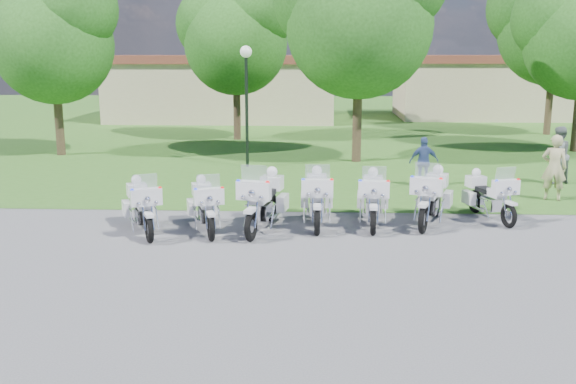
{
  "coord_description": "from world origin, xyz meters",
  "views": [
    {
      "loc": [
        0.1,
        -13.96,
        4.25
      ],
      "look_at": [
        -0.62,
        1.2,
        0.95
      ],
      "focal_mm": 40.0,
      "sensor_mm": 36.0,
      "label": 1
    }
  ],
  "objects_px": {
    "lamp_post": "(246,77)",
    "bystander_b": "(558,155)",
    "motorcycle_2": "(264,200)",
    "motorcycle_4": "(373,198)",
    "motorcycle_1": "(205,205)",
    "bystander_c": "(424,162)",
    "motorcycle_5": "(432,196)",
    "motorcycle_6": "(489,195)",
    "motorcycle_3": "(317,197)",
    "bystander_a": "(554,168)",
    "motorcycle_0": "(142,206)"
  },
  "relations": [
    {
      "from": "motorcycle_4",
      "to": "lamp_post",
      "type": "xyz_separation_m",
      "value": [
        -4.07,
        8.14,
        2.7
      ]
    },
    {
      "from": "motorcycle_0",
      "to": "motorcycle_4",
      "type": "distance_m",
      "value": 5.7
    },
    {
      "from": "motorcycle_5",
      "to": "bystander_b",
      "type": "xyz_separation_m",
      "value": [
        4.98,
        5.25,
        0.24
      ]
    },
    {
      "from": "lamp_post",
      "to": "motorcycle_2",
      "type": "bearing_deg",
      "value": -81.14
    },
    {
      "from": "bystander_b",
      "to": "bystander_c",
      "type": "relative_size",
      "value": 1.18
    },
    {
      "from": "motorcycle_4",
      "to": "bystander_c",
      "type": "relative_size",
      "value": 1.51
    },
    {
      "from": "motorcycle_4",
      "to": "bystander_b",
      "type": "bearing_deg",
      "value": -136.11
    },
    {
      "from": "bystander_a",
      "to": "bystander_b",
      "type": "distance_m",
      "value": 2.64
    },
    {
      "from": "motorcycle_1",
      "to": "motorcycle_5",
      "type": "distance_m",
      "value": 5.69
    },
    {
      "from": "motorcycle_4",
      "to": "motorcycle_5",
      "type": "xyz_separation_m",
      "value": [
        1.49,
        0.17,
        0.03
      ]
    },
    {
      "from": "motorcycle_0",
      "to": "motorcycle_5",
      "type": "distance_m",
      "value": 7.2
    },
    {
      "from": "motorcycle_2",
      "to": "bystander_c",
      "type": "height_order",
      "value": "motorcycle_2"
    },
    {
      "from": "lamp_post",
      "to": "bystander_a",
      "type": "relative_size",
      "value": 2.33
    },
    {
      "from": "motorcycle_0",
      "to": "motorcycle_1",
      "type": "bearing_deg",
      "value": 164.89
    },
    {
      "from": "motorcycle_2",
      "to": "motorcycle_4",
      "type": "xyz_separation_m",
      "value": [
        2.71,
        0.6,
        -0.05
      ]
    },
    {
      "from": "motorcycle_1",
      "to": "motorcycle_6",
      "type": "relative_size",
      "value": 1.02
    },
    {
      "from": "motorcycle_0",
      "to": "motorcycle_3",
      "type": "height_order",
      "value": "motorcycle_3"
    },
    {
      "from": "lamp_post",
      "to": "motorcycle_5",
      "type": "bearing_deg",
      "value": -55.04
    },
    {
      "from": "bystander_b",
      "to": "motorcycle_3",
      "type": "bearing_deg",
      "value": 3.01
    },
    {
      "from": "bystander_a",
      "to": "bystander_b",
      "type": "xyz_separation_m",
      "value": [
        0.98,
        2.46,
        -0.02
      ]
    },
    {
      "from": "motorcycle_5",
      "to": "motorcycle_4",
      "type": "bearing_deg",
      "value": 26.35
    },
    {
      "from": "motorcycle_1",
      "to": "bystander_c",
      "type": "distance_m",
      "value": 8.31
    },
    {
      "from": "motorcycle_5",
      "to": "bystander_c",
      "type": "relative_size",
      "value": 1.5
    },
    {
      "from": "motorcycle_1",
      "to": "bystander_b",
      "type": "height_order",
      "value": "bystander_b"
    },
    {
      "from": "motorcycle_4",
      "to": "bystander_b",
      "type": "xyz_separation_m",
      "value": [
        6.48,
        5.43,
        0.27
      ]
    },
    {
      "from": "motorcycle_3",
      "to": "motorcycle_0",
      "type": "bearing_deg",
      "value": 12.16
    },
    {
      "from": "motorcycle_1",
      "to": "motorcycle_2",
      "type": "height_order",
      "value": "motorcycle_2"
    },
    {
      "from": "motorcycle_2",
      "to": "motorcycle_3",
      "type": "relative_size",
      "value": 1.03
    },
    {
      "from": "motorcycle_0",
      "to": "motorcycle_4",
      "type": "xyz_separation_m",
      "value": [
        5.61,
        1.0,
        0.03
      ]
    },
    {
      "from": "motorcycle_2",
      "to": "lamp_post",
      "type": "height_order",
      "value": "lamp_post"
    },
    {
      "from": "bystander_a",
      "to": "bystander_c",
      "type": "height_order",
      "value": "bystander_a"
    },
    {
      "from": "motorcycle_1",
      "to": "lamp_post",
      "type": "xyz_separation_m",
      "value": [
        0.05,
        8.9,
        2.74
      ]
    },
    {
      "from": "motorcycle_3",
      "to": "bystander_a",
      "type": "height_order",
      "value": "bystander_a"
    },
    {
      "from": "motorcycle_3",
      "to": "motorcycle_5",
      "type": "bearing_deg",
      "value": -176.1
    },
    {
      "from": "motorcycle_0",
      "to": "motorcycle_5",
      "type": "relative_size",
      "value": 0.9
    },
    {
      "from": "motorcycle_0",
      "to": "motorcycle_1",
      "type": "height_order",
      "value": "motorcycle_0"
    },
    {
      "from": "motorcycle_1",
      "to": "motorcycle_4",
      "type": "height_order",
      "value": "motorcycle_4"
    },
    {
      "from": "motorcycle_3",
      "to": "motorcycle_6",
      "type": "relative_size",
      "value": 1.15
    },
    {
      "from": "motorcycle_6",
      "to": "bystander_b",
      "type": "distance_m",
      "value": 5.84
    },
    {
      "from": "motorcycle_2",
      "to": "motorcycle_4",
      "type": "height_order",
      "value": "motorcycle_2"
    },
    {
      "from": "motorcycle_3",
      "to": "motorcycle_5",
      "type": "relative_size",
      "value": 1.03
    },
    {
      "from": "motorcycle_2",
      "to": "motorcycle_3",
      "type": "distance_m",
      "value": 1.41
    },
    {
      "from": "bystander_c",
      "to": "motorcycle_5",
      "type": "bearing_deg",
      "value": 80.49
    },
    {
      "from": "bystander_a",
      "to": "motorcycle_0",
      "type": "bearing_deg",
      "value": 37.08
    },
    {
      "from": "motorcycle_1",
      "to": "motorcycle_3",
      "type": "height_order",
      "value": "motorcycle_3"
    },
    {
      "from": "motorcycle_5",
      "to": "motorcycle_6",
      "type": "xyz_separation_m",
      "value": [
        1.58,
        0.52,
        -0.08
      ]
    },
    {
      "from": "motorcycle_6",
      "to": "bystander_b",
      "type": "bearing_deg",
      "value": -142.78
    },
    {
      "from": "lamp_post",
      "to": "bystander_b",
      "type": "distance_m",
      "value": 11.16
    },
    {
      "from": "motorcycle_1",
      "to": "lamp_post",
      "type": "bearing_deg",
      "value": -107.45
    },
    {
      "from": "motorcycle_5",
      "to": "motorcycle_0",
      "type": "bearing_deg",
      "value": 29.12
    }
  ]
}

